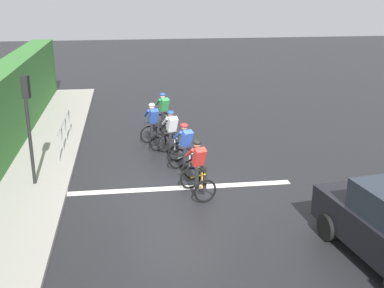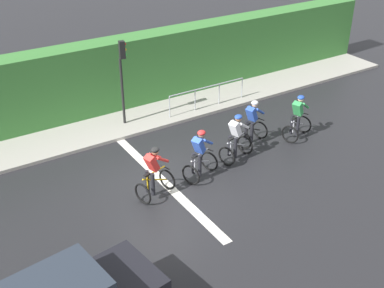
{
  "view_description": "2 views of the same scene",
  "coord_description": "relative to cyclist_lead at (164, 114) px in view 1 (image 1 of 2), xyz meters",
  "views": [
    {
      "loc": [
        -1.29,
        -13.04,
        5.81
      ],
      "look_at": [
        0.59,
        0.85,
        1.11
      ],
      "focal_mm": 45.11,
      "sensor_mm": 36.0,
      "label": 1
    },
    {
      "loc": [
        11.43,
        -6.09,
        8.66
      ],
      "look_at": [
        -0.46,
        1.46,
        0.72
      ],
      "focal_mm": 45.83,
      "sensor_mm": 36.0,
      "label": 2
    }
  ],
  "objects": [
    {
      "name": "ground_plane",
      "position": [
        -0.1,
        -5.62,
        -0.8
      ],
      "size": [
        80.0,
        80.0,
        0.0
      ],
      "primitive_type": "plane",
      "color": "black"
    },
    {
      "name": "sidewalk_kerb",
      "position": [
        -4.66,
        -3.62,
        -0.74
      ],
      "size": [
        2.8,
        24.41,
        0.12
      ],
      "primitive_type": "cube",
      "color": "#9E998E",
      "rests_on": "ground"
    },
    {
      "name": "road_marking_stop_line",
      "position": [
        -0.1,
        -5.53,
        -0.79
      ],
      "size": [
        7.0,
        0.3,
        0.01
      ],
      "primitive_type": "cube",
      "color": "silver",
      "rests_on": "ground"
    },
    {
      "name": "cyclist_lead",
      "position": [
        0.0,
        0.0,
        0.0
      ],
      "size": [
        1.0,
        1.25,
        1.66
      ],
      "color": "black",
      "rests_on": "ground"
    },
    {
      "name": "cyclist_second",
      "position": [
        -0.53,
        -1.67,
        0.0
      ],
      "size": [
        0.96,
        1.23,
        1.66
      ],
      "color": "black",
      "rests_on": "ground"
    },
    {
      "name": "cyclist_mid",
      "position": [
        0.05,
        -2.82,
        0.0
      ],
      "size": [
        0.95,
        1.23,
        1.66
      ],
      "color": "black",
      "rests_on": "ground"
    },
    {
      "name": "cyclist_fourth",
      "position": [
        0.34,
        -4.44,
        0.0
      ],
      "size": [
        1.03,
        1.25,
        1.66
      ],
      "color": "black",
      "rests_on": "ground"
    },
    {
      "name": "cyclist_trailing",
      "position": [
        0.48,
        -6.15,
        0.0
      ],
      "size": [
        0.95,
        1.23,
        1.66
      ],
      "color": "black",
      "rests_on": "ground"
    },
    {
      "name": "traffic_light_near_crossing",
      "position": [
        -4.25,
        -4.82,
        1.43
      ],
      "size": [
        0.23,
        0.31,
        3.34
      ],
      "color": "black",
      "rests_on": "ground"
    },
    {
      "name": "pedestrian_railing_kerbside",
      "position": [
        -3.76,
        -1.39,
        -0.01
      ],
      "size": [
        0.05,
        3.58,
        1.03
      ],
      "color": "#999EA3",
      "rests_on": "ground"
    }
  ]
}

